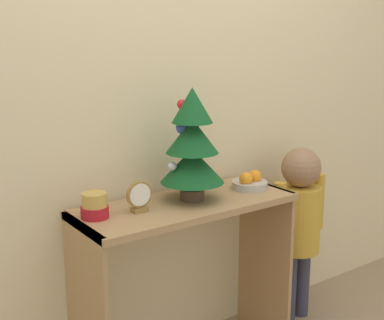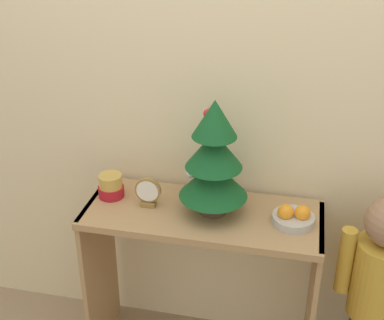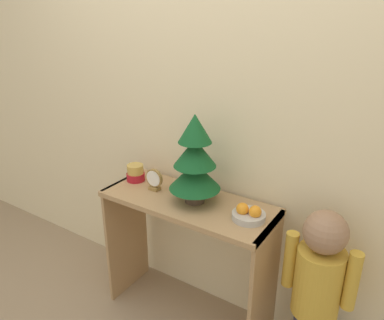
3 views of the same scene
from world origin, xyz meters
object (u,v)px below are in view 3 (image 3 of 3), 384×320
(desk_clock, at_px, (154,180))
(child_figure, at_px, (318,278))
(fruit_bowl, at_px, (249,214))
(singing_bowl, at_px, (136,173))
(mini_tree, at_px, (195,160))

(desk_clock, distance_m, child_figure, 1.00)
(fruit_bowl, xyz_separation_m, singing_bowl, (-0.77, 0.04, 0.02))
(mini_tree, height_order, child_figure, mini_tree)
(desk_clock, bearing_deg, singing_bowl, 166.91)
(mini_tree, height_order, singing_bowl, mini_tree)
(fruit_bowl, bearing_deg, mini_tree, 177.98)
(child_figure, bearing_deg, singing_bowl, 178.93)
(mini_tree, relative_size, singing_bowl, 4.44)
(mini_tree, distance_m, singing_bowl, 0.49)
(desk_clock, relative_size, child_figure, 0.14)
(singing_bowl, xyz_separation_m, desk_clock, (0.18, -0.04, 0.02))
(desk_clock, bearing_deg, fruit_bowl, -0.13)
(fruit_bowl, xyz_separation_m, child_figure, (0.37, 0.02, -0.24))
(singing_bowl, bearing_deg, fruit_bowl, -3.16)
(mini_tree, distance_m, desk_clock, 0.32)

